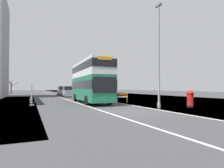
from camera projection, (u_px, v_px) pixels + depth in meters
ground at (134, 112)px, 14.58m from camera, size 140.00×280.00×0.10m
double_decker_bus at (90, 81)px, 22.86m from camera, size 3.09×11.01×4.92m
lamppost_foreground at (159, 59)px, 16.58m from camera, size 0.29×0.70×9.17m
red_pillar_postbox at (190, 98)px, 17.22m from camera, size 0.63×0.63×1.60m
roadworks_barrier at (122, 97)px, 23.17m from camera, size 1.55×0.70×1.12m
construction_site_fence at (31, 93)px, 26.73m from camera, size 0.44×17.20×2.18m
car_oncoming_near at (68, 92)px, 36.90m from camera, size 2.02×4.41×2.08m
car_receding_mid at (62, 91)px, 44.69m from camera, size 1.94×4.08×2.15m
bare_tree_far_verge_far at (11, 87)px, 54.21m from camera, size 2.77×2.89×4.51m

